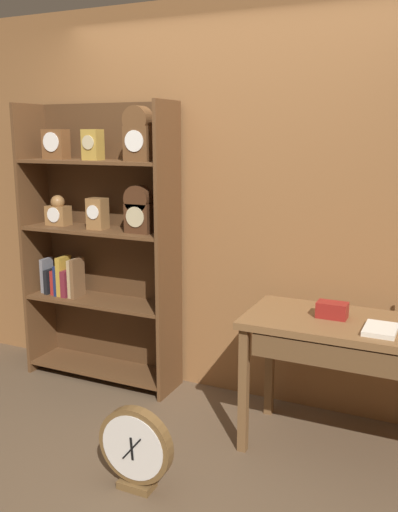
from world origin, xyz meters
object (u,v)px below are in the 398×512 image
bookshelf (101,238)px  open_repair_manual (380,330)px  round_clock_large (136,448)px  toolbox_small (332,310)px  workbench (377,343)px

bookshelf → open_repair_manual: bearing=-10.7°
round_clock_large → open_repair_manual: bearing=33.3°
toolbox_small → round_clock_large: bearing=-133.8°
toolbox_small → open_repair_manual: (0.27, -0.12, -0.03)m
workbench → toolbox_small: 0.29m
workbench → open_repair_manual: size_ratio=6.51×
bookshelf → toolbox_small: bearing=-8.4°
toolbox_small → open_repair_manual: size_ratio=0.75×
open_repair_manual → round_clock_large: open_repair_manual is taller
bookshelf → workbench: 1.99m
workbench → bookshelf: bearing=171.4°
workbench → open_repair_manual: 0.13m
toolbox_small → round_clock_large: toolbox_small is taller
toolbox_small → workbench: bearing=-9.9°
workbench → round_clock_large: workbench is taller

